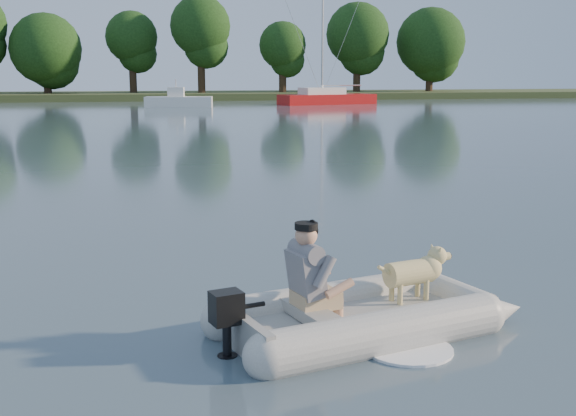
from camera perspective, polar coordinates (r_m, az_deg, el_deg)
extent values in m
plane|color=slate|center=(7.50, 4.04, -8.57)|extent=(160.00, 160.00, 0.00)
cube|color=#47512D|center=(68.88, -10.05, 8.69)|extent=(160.00, 12.00, 0.70)
cylinder|color=#332316|center=(68.62, -18.47, 9.33)|extent=(0.70, 0.70, 2.94)
sphere|color=#234F1A|center=(68.64, -18.62, 11.85)|extent=(6.27, 6.27, 6.27)
cylinder|color=#332316|center=(68.77, -12.14, 9.94)|extent=(0.70, 0.70, 3.67)
sphere|color=#234F1A|center=(68.84, -12.27, 13.08)|extent=(4.69, 4.69, 4.69)
cylinder|color=#332316|center=(67.21, -6.86, 10.35)|extent=(0.70, 0.70, 4.29)
sphere|color=#234F1A|center=(67.33, -6.94, 14.11)|extent=(5.43, 5.43, 5.43)
cylinder|color=#332316|center=(68.54, -0.43, 9.98)|extent=(0.70, 0.70, 3.21)
sphere|color=#234F1A|center=(68.57, -0.43, 12.74)|extent=(4.41, 4.41, 4.41)
cylinder|color=#332316|center=(70.93, 5.45, 10.25)|extent=(0.70, 0.70, 3.94)
sphere|color=#234F1A|center=(71.01, 5.51, 13.52)|extent=(6.03, 6.03, 6.03)
cylinder|color=#332316|center=(73.74, 11.11, 9.95)|extent=(0.70, 0.70, 3.52)
sphere|color=#234F1A|center=(73.79, 11.21, 12.76)|extent=(6.68, 6.68, 6.68)
cube|color=#AB1313|center=(56.69, 3.13, 8.48)|extent=(7.98, 4.17, 0.96)
cube|color=white|center=(56.43, 2.70, 9.20)|extent=(3.67, 2.52, 0.57)
cylinder|color=#A5A5AA|center=(56.50, 2.75, 13.81)|extent=(0.15, 0.15, 9.55)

